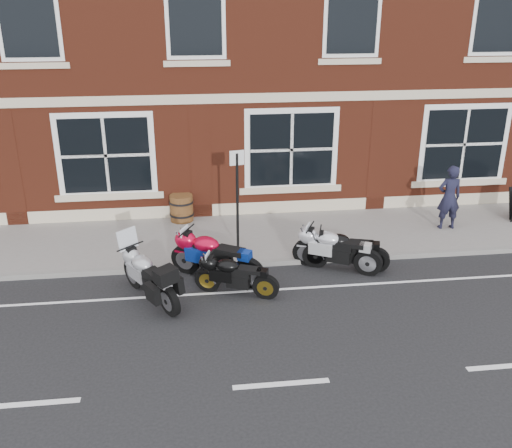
# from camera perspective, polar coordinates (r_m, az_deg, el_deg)

# --- Properties ---
(ground) EXTENTS (80.00, 80.00, 0.00)m
(ground) POSITION_cam_1_polar(r_m,az_deg,el_deg) (12.18, 0.21, -7.14)
(ground) COLOR black
(ground) RESTS_ON ground
(sidewalk) EXTENTS (30.00, 3.00, 0.12)m
(sidewalk) POSITION_cam_1_polar(r_m,az_deg,el_deg) (14.83, -1.26, -1.35)
(sidewalk) COLOR slate
(sidewalk) RESTS_ON ground
(kerb) EXTENTS (30.00, 0.16, 0.12)m
(kerb) POSITION_cam_1_polar(r_m,az_deg,el_deg) (13.40, -0.56, -3.99)
(kerb) COLOR slate
(kerb) RESTS_ON ground
(moto_touring_silver) EXTENTS (1.23, 1.89, 1.41)m
(moto_touring_silver) POSITION_cam_1_polar(r_m,az_deg,el_deg) (11.98, -10.57, -4.96)
(moto_touring_silver) COLOR black
(moto_touring_silver) RESTS_ON ground
(moto_sport_red) EXTENTS (2.02, 1.34, 1.03)m
(moto_sport_red) POSITION_cam_1_polar(r_m,az_deg,el_deg) (12.62, -4.09, -3.09)
(moto_sport_red) COLOR black
(moto_sport_red) RESTS_ON ground
(moto_sport_black) EXTENTS (1.75, 0.80, 0.83)m
(moto_sport_black) POSITION_cam_1_polar(r_m,az_deg,el_deg) (12.01, -2.12, -5.02)
(moto_sport_black) COLOR black
(moto_sport_black) RESTS_ON ground
(moto_sport_silver) EXTENTS (1.90, 1.12, 0.94)m
(moto_sport_silver) POSITION_cam_1_polar(r_m,az_deg,el_deg) (13.18, 7.95, -2.37)
(moto_sport_silver) COLOR black
(moto_sport_silver) RESTS_ON ground
(moto_naked_black) EXTENTS (1.94, 0.72, 0.90)m
(moto_naked_black) POSITION_cam_1_polar(r_m,az_deg,el_deg) (13.23, 8.83, -2.44)
(moto_naked_black) COLOR black
(moto_naked_black) RESTS_ON ground
(pedestrian_left) EXTENTS (0.64, 0.43, 1.73)m
(pedestrian_left) POSITION_cam_1_polar(r_m,az_deg,el_deg) (15.82, 18.75, 2.54)
(pedestrian_left) COLOR black
(pedestrian_left) RESTS_ON sidewalk
(barrel_planter) EXTENTS (0.66, 0.66, 0.73)m
(barrel_planter) POSITION_cam_1_polar(r_m,az_deg,el_deg) (15.79, -7.46, 1.62)
(barrel_planter) COLOR #432412
(barrel_planter) RESTS_ON sidewalk
(parking_sign) EXTENTS (0.35, 0.10, 2.47)m
(parking_sign) POSITION_cam_1_polar(r_m,az_deg,el_deg) (13.53, -1.88, 3.08)
(parking_sign) COLOR black
(parking_sign) RESTS_ON sidewalk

